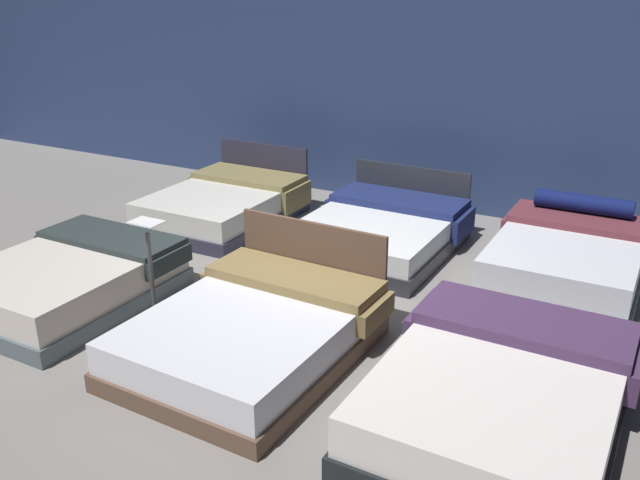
% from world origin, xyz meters
% --- Properties ---
extents(ground_plane, '(18.00, 18.00, 0.02)m').
position_xyz_m(ground_plane, '(0.00, 0.00, -0.01)').
color(ground_plane, gray).
extents(showroom_back_wall, '(18.00, 0.06, 3.50)m').
position_xyz_m(showroom_back_wall, '(0.00, 3.38, 1.75)').
color(showroom_back_wall, navy).
rests_on(showroom_back_wall, ground_plane).
extents(bed_0, '(1.58, 1.96, 0.51)m').
position_xyz_m(bed_0, '(-2.11, -1.13, 0.24)').
color(bed_0, '#4D5A60').
rests_on(bed_0, ground_plane).
extents(bed_1, '(1.74, 2.13, 0.90)m').
position_xyz_m(bed_1, '(0.03, -1.10, 0.23)').
color(bed_1, brown).
rests_on(bed_1, ground_plane).
extents(bed_2, '(1.72, 2.15, 0.58)m').
position_xyz_m(bed_2, '(2.07, -1.11, 0.26)').
color(bed_2, black).
rests_on(bed_2, ground_plane).
extents(bed_3, '(1.57, 2.03, 0.84)m').
position_xyz_m(bed_3, '(-2.17, 1.54, 0.23)').
color(bed_3, '#282639').
rests_on(bed_3, ground_plane).
extents(bed_4, '(1.73, 2.03, 0.79)m').
position_xyz_m(bed_4, '(-0.00, 1.59, 0.22)').
color(bed_4, '#282B31').
rests_on(bed_4, ground_plane).
extents(bed_5, '(1.52, 1.99, 0.78)m').
position_xyz_m(bed_5, '(2.08, 1.60, 0.27)').
color(bed_5, '#4A575A').
rests_on(bed_5, ground_plane).
extents(price_sign, '(0.28, 0.24, 1.02)m').
position_xyz_m(price_sign, '(-1.06, -1.11, 0.39)').
color(price_sign, '#3F3F44').
rests_on(price_sign, ground_plane).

